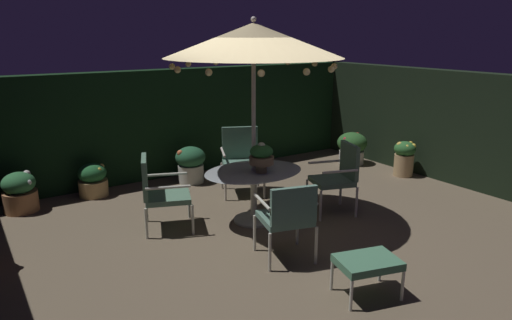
% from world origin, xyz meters
% --- Properties ---
extents(ground_plane, '(8.04, 6.42, 0.02)m').
position_xyz_m(ground_plane, '(0.00, 0.00, -0.01)').
color(ground_plane, brown).
extents(hedge_backdrop_rear, '(8.04, 0.30, 1.93)m').
position_xyz_m(hedge_backdrop_rear, '(0.00, 3.06, 0.97)').
color(hedge_backdrop_rear, black).
rests_on(hedge_backdrop_rear, ground_plane).
extents(hedge_backdrop_right, '(0.30, 6.42, 1.93)m').
position_xyz_m(hedge_backdrop_right, '(3.87, 0.00, 0.97)').
color(hedge_backdrop_right, black).
rests_on(hedge_backdrop_right, ground_plane).
extents(patio_dining_table, '(1.41, 1.08, 0.74)m').
position_xyz_m(patio_dining_table, '(-0.05, 0.32, 0.58)').
color(patio_dining_table, beige).
rests_on(patio_dining_table, ground_plane).
extents(patio_umbrella, '(2.32, 2.32, 2.75)m').
position_xyz_m(patio_umbrella, '(-0.05, 0.32, 2.46)').
color(patio_umbrella, silver).
rests_on(patio_umbrella, ground_plane).
extents(centerpiece_planter, '(0.33, 0.33, 0.42)m').
position_xyz_m(centerpiece_planter, '(-0.03, 0.17, 0.97)').
color(centerpiece_planter, olive).
rests_on(centerpiece_planter, patio_dining_table).
extents(patio_chair_north, '(0.71, 0.70, 0.95)m').
position_xyz_m(patio_chair_north, '(-0.38, -0.90, 0.57)').
color(patio_chair_north, beige).
rests_on(patio_chair_north, ground_plane).
extents(patio_chair_northeast, '(0.72, 0.71, 1.02)m').
position_xyz_m(patio_chair_northeast, '(1.16, -0.08, 0.59)').
color(patio_chair_northeast, beige).
rests_on(patio_chair_northeast, ground_plane).
extents(patio_chair_east, '(0.84, 0.83, 1.06)m').
position_xyz_m(patio_chair_east, '(0.47, 1.49, 0.60)').
color(patio_chair_east, beige).
rests_on(patio_chair_east, ground_plane).
extents(patio_chair_southeast, '(0.79, 0.79, 1.00)m').
position_xyz_m(patio_chair_southeast, '(-1.25, 0.77, 0.56)').
color(patio_chair_southeast, beige).
rests_on(patio_chair_southeast, ground_plane).
extents(ottoman_footrest, '(0.69, 0.57, 0.40)m').
position_xyz_m(ottoman_footrest, '(-0.17, -1.93, 0.35)').
color(ottoman_footrest, silver).
rests_on(ottoman_footrest, ground_plane).
extents(potted_plant_back_center, '(0.46, 0.46, 0.54)m').
position_xyz_m(potted_plant_back_center, '(-1.65, 2.61, 0.27)').
color(potted_plant_back_center, tan).
rests_on(potted_plant_back_center, ground_plane).
extents(potted_plant_right_near, '(0.39, 0.40, 0.64)m').
position_xyz_m(potted_plant_right_near, '(3.43, 0.60, 0.35)').
color(potted_plant_right_near, tan).
rests_on(potted_plant_right_near, ground_plane).
extents(potted_plant_front_corner, '(0.49, 0.49, 0.60)m').
position_xyz_m(potted_plant_front_corner, '(-2.73, 2.50, 0.30)').
color(potted_plant_front_corner, '#A06943').
rests_on(potted_plant_front_corner, ground_plane).
extents(potted_plant_left_near, '(0.52, 0.52, 0.64)m').
position_xyz_m(potted_plant_left_near, '(-0.02, 2.40, 0.34)').
color(potted_plant_left_near, beige).
rests_on(potted_plant_left_near, ground_plane).
extents(potted_plant_left_far, '(0.59, 0.59, 0.63)m').
position_xyz_m(potted_plant_left_far, '(3.23, 1.75, 0.34)').
color(potted_plant_left_far, silver).
rests_on(potted_plant_left_far, ground_plane).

